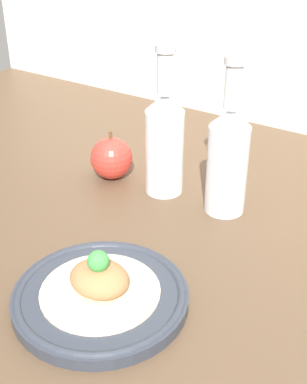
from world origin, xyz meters
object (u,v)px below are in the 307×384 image
Objects in this scene: plated_food at (100,281)px; cider_bottle_left at (165,139)px; cider_bottle_right at (228,156)px; apple at (111,158)px; plate at (101,296)px.

plated_food is 32.00cm from cider_bottle_left.
apple is at bearing -177.45° from cider_bottle_right.
plated_food is 30.92cm from cider_bottle_right.
cider_bottle_left reaches higher than plate.
cider_bottle_left is at bearing 106.40° from plate.
apple is (-10.90, -1.02, -6.15)cm from cider_bottle_left.
plated_food is at bearing -73.60° from cider_bottle_left.
cider_bottle_right reaches higher than plate.
cider_bottle_right is at bearing 83.82° from plated_food.
cider_bottle_right is at bearing 0.00° from cider_bottle_left.
plated_food is 0.60× the size of cider_bottle_right.
cider_bottle_right is 23.84cm from apple.
plate is 31.55cm from cider_bottle_right.
plated_food is at bearing -96.18° from cider_bottle_right.
cider_bottle_left reaches higher than apple.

